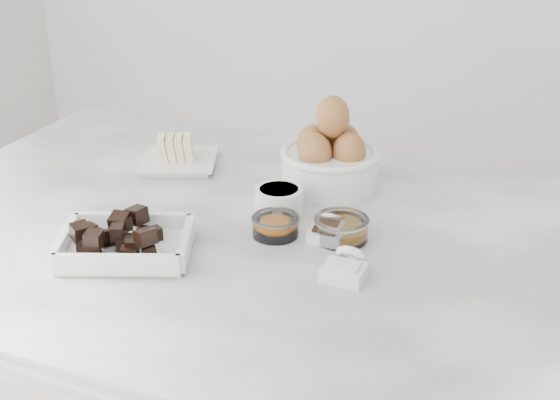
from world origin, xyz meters
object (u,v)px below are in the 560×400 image
(chocolate_dish, at_px, (125,241))
(salt_spoon, at_px, (345,268))
(vanilla_spoon, at_px, (327,231))
(sugar_ramekin, at_px, (279,200))
(butter_plate, at_px, (178,155))
(zest_bowl, at_px, (276,225))
(egg_bowl, at_px, (330,159))
(honey_bowl, at_px, (341,228))

(chocolate_dish, height_order, salt_spoon, chocolate_dish)
(vanilla_spoon, bearing_deg, sugar_ramekin, 153.94)
(butter_plate, height_order, salt_spoon, butter_plate)
(butter_plate, height_order, sugar_ramekin, butter_plate)
(sugar_ramekin, bearing_deg, chocolate_dish, -126.43)
(chocolate_dish, bearing_deg, zest_bowl, 38.37)
(vanilla_spoon, bearing_deg, zest_bowl, -165.48)
(chocolate_dish, bearing_deg, vanilla_spoon, 32.28)
(chocolate_dish, height_order, butter_plate, butter_plate)
(butter_plate, xyz_separation_m, egg_bowl, (0.29, 0.01, 0.03))
(chocolate_dish, xyz_separation_m, zest_bowl, (0.17, 0.14, -0.00))
(sugar_ramekin, distance_m, honey_bowl, 0.12)
(honey_bowl, bearing_deg, sugar_ramekin, 160.54)
(chocolate_dish, xyz_separation_m, egg_bowl, (0.19, 0.34, 0.03))
(zest_bowl, height_order, salt_spoon, salt_spoon)
(butter_plate, bearing_deg, vanilla_spoon, -25.74)
(egg_bowl, distance_m, vanilla_spoon, 0.19)
(egg_bowl, bearing_deg, honey_bowl, -65.35)
(chocolate_dish, relative_size, zest_bowl, 3.07)
(egg_bowl, height_order, vanilla_spoon, egg_bowl)
(vanilla_spoon, bearing_deg, honey_bowl, 16.86)
(chocolate_dish, xyz_separation_m, butter_plate, (-0.10, 0.32, -0.00))
(vanilla_spoon, bearing_deg, butter_plate, 154.26)
(sugar_ramekin, distance_m, vanilla_spoon, 0.11)
(butter_plate, xyz_separation_m, salt_spoon, (0.41, -0.26, -0.01))
(chocolate_dish, xyz_separation_m, honey_bowl, (0.27, 0.16, -0.00))
(egg_bowl, relative_size, salt_spoon, 2.45)
(chocolate_dish, distance_m, honey_bowl, 0.31)
(egg_bowl, xyz_separation_m, salt_spoon, (0.12, -0.28, -0.04))
(chocolate_dish, height_order, vanilla_spoon, chocolate_dish)
(vanilla_spoon, bearing_deg, egg_bowl, 108.35)
(egg_bowl, xyz_separation_m, honey_bowl, (0.08, -0.17, -0.03))
(honey_bowl, height_order, zest_bowl, honey_bowl)
(honey_bowl, bearing_deg, butter_plate, 156.30)
(zest_bowl, relative_size, salt_spoon, 1.06)
(butter_plate, xyz_separation_m, vanilla_spoon, (0.35, -0.17, -0.01))
(chocolate_dish, distance_m, salt_spoon, 0.31)
(sugar_ramekin, xyz_separation_m, egg_bowl, (0.04, 0.13, 0.03))
(vanilla_spoon, bearing_deg, salt_spoon, -57.78)
(chocolate_dish, height_order, sugar_ramekin, chocolate_dish)
(sugar_ramekin, distance_m, zest_bowl, 0.07)
(honey_bowl, relative_size, salt_spoon, 1.21)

